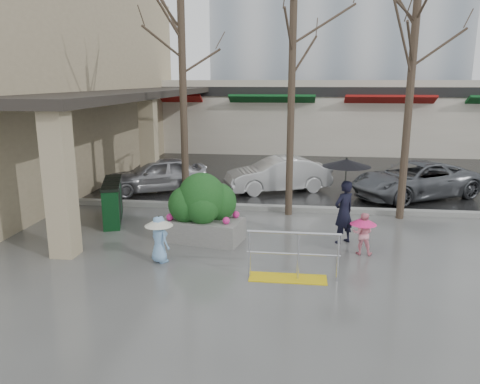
% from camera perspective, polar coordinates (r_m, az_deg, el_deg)
% --- Properties ---
extents(ground, '(120.00, 120.00, 0.00)m').
position_cam_1_polar(ground, '(11.10, -0.78, -7.67)').
color(ground, '#51514F').
rests_on(ground, ground).
extents(street_asphalt, '(120.00, 36.00, 0.01)m').
position_cam_1_polar(street_asphalt, '(32.53, 4.56, 6.40)').
color(street_asphalt, black).
rests_on(street_asphalt, ground).
extents(curb, '(120.00, 0.30, 0.15)m').
position_cam_1_polar(curb, '(14.86, 1.33, -1.86)').
color(curb, gray).
rests_on(curb, ground).
extents(near_building, '(6.00, 18.00, 8.00)m').
position_cam_1_polar(near_building, '(21.02, -23.21, 12.42)').
color(near_building, tan).
rests_on(near_building, ground).
extents(canopy_slab, '(2.80, 18.00, 0.25)m').
position_cam_1_polar(canopy_slab, '(19.29, -12.01, 12.08)').
color(canopy_slab, '#2D2823').
rests_on(canopy_slab, pillar_front).
extents(pillar_front, '(0.55, 0.55, 3.50)m').
position_cam_1_polar(pillar_front, '(11.34, -21.10, 1.09)').
color(pillar_front, tan).
rests_on(pillar_front, ground).
extents(pillar_back, '(0.55, 0.55, 3.50)m').
position_cam_1_polar(pillar_back, '(17.25, -11.01, 5.73)').
color(pillar_back, tan).
rests_on(pillar_back, ground).
extents(storefront_row, '(34.00, 6.74, 4.00)m').
position_cam_1_polar(storefront_row, '(28.29, 8.36, 9.33)').
color(storefront_row, beige).
rests_on(storefront_row, ground).
extents(handrail, '(1.90, 0.50, 1.03)m').
position_cam_1_polar(handrail, '(9.76, 6.26, -8.46)').
color(handrail, yellow).
rests_on(handrail, ground).
extents(tree_west, '(3.20, 3.20, 6.80)m').
position_cam_1_polar(tree_west, '(14.31, -7.12, 17.71)').
color(tree_west, '#382B21').
rests_on(tree_west, ground).
extents(tree_midwest, '(3.20, 3.20, 7.00)m').
position_cam_1_polar(tree_midwest, '(13.91, 6.47, 18.47)').
color(tree_midwest, '#382B21').
rests_on(tree_midwest, ground).
extents(tree_mideast, '(3.20, 3.20, 6.50)m').
position_cam_1_polar(tree_mideast, '(14.21, 20.40, 16.12)').
color(tree_mideast, '#382B21').
rests_on(tree_mideast, ground).
extents(woman, '(1.19, 1.19, 2.18)m').
position_cam_1_polar(woman, '(11.82, 12.67, 0.02)').
color(woman, black).
rests_on(woman, ground).
extents(child_pink, '(0.62, 0.62, 1.01)m').
position_cam_1_polar(child_pink, '(11.35, 14.76, -4.51)').
color(child_pink, pink).
rests_on(child_pink, ground).
extents(child_blue, '(0.64, 0.64, 1.08)m').
position_cam_1_polar(child_blue, '(10.64, -9.82, -5.12)').
color(child_blue, '#7FB1E3').
rests_on(child_blue, ground).
extents(planter, '(2.18, 1.39, 1.76)m').
position_cam_1_polar(planter, '(11.89, -4.59, -2.00)').
color(planter, gray).
rests_on(planter, ground).
extents(news_boxes, '(1.12, 2.13, 1.17)m').
position_cam_1_polar(news_boxes, '(14.05, -15.25, -1.09)').
color(news_boxes, '#0D3918').
rests_on(news_boxes, ground).
extents(car_a, '(3.97, 3.04, 1.26)m').
position_cam_1_polar(car_a, '(17.43, -10.20, 2.11)').
color(car_a, '#A8A8AC').
rests_on(car_a, ground).
extents(car_b, '(4.05, 2.67, 1.26)m').
position_cam_1_polar(car_b, '(17.23, 4.64, 2.15)').
color(car_b, silver).
rests_on(car_b, ground).
extents(car_c, '(4.98, 4.00, 1.26)m').
position_cam_1_polar(car_c, '(17.34, 20.51, 1.40)').
color(car_c, slate).
rests_on(car_c, ground).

